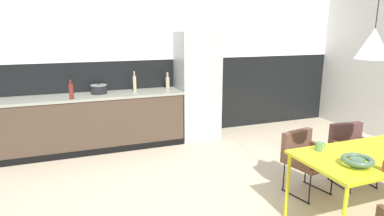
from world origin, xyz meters
The scene contains 15 objects.
ground_plane centered at (0.00, 0.00, 0.00)m, with size 9.61×9.61×0.00m, color #C7B495.
back_wall_splashback_dark centered at (0.00, 2.90, 0.70)m, with size 7.39×0.12×1.40m, color black.
back_wall_panel_upper centered at (0.00, 2.90, 2.10)m, with size 7.39×0.12×1.40m, color silver.
kitchen_counter centered at (-1.70, 2.54, 0.45)m, with size 3.73×0.63×0.91m.
refrigerator_column centered at (0.52, 2.54, 0.95)m, with size 0.70×0.60×1.89m, color #ADAFB2.
dining_table centered at (1.19, -0.65, 0.70)m, with size 1.66×0.82×0.74m.
armchair_corner_seat centered at (0.95, 0.15, 0.48)m, with size 0.56×0.56×0.73m.
armchair_near_window centered at (1.67, 0.14, 0.48)m, with size 0.52×0.50×0.75m.
fruit_bowl centered at (0.72, -0.80, 0.80)m, with size 0.28×0.28×0.08m.
mug_short_terracotta centered at (0.67, -0.38, 0.79)m, with size 0.12×0.08×0.09m.
cooking_pot centered at (-1.17, 2.62, 0.98)m, with size 0.26×0.26×0.17m.
bottle_vinegar_dark centered at (-1.59, 2.31, 1.03)m, with size 0.07×0.07×0.29m.
bottle_wine_green centered at (0.01, 2.68, 1.02)m, with size 0.07×0.07×0.29m.
bottle_oil_tall centered at (-0.59, 2.58, 1.05)m, with size 0.06×0.06×0.34m.
pendant_lamp_over_table_near centered at (0.86, -0.69, 1.80)m, with size 0.29×0.29×1.08m.
Camera 1 is at (-1.60, -2.81, 1.92)m, focal length 30.66 mm.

